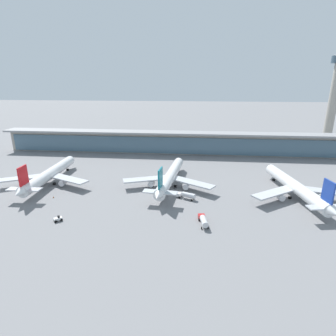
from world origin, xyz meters
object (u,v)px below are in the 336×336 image
object	(u,v)px
safety_cone_alpha	(53,197)
service_truck_by_tail_red	(203,220)
airliner_right_stand	(296,187)
service_truck_under_wing_white	(58,219)
service_truck_mid_apron_white	(186,195)
airliner_centre_stand	(170,177)
control_tower	(335,93)
airliner_left_stand	(49,174)

from	to	relation	value
safety_cone_alpha	service_truck_by_tail_red	bearing A→B (deg)	-14.64
airliner_right_stand	service_truck_under_wing_white	bearing A→B (deg)	-161.75
service_truck_mid_apron_white	service_truck_by_tail_red	world-z (taller)	same
service_truck_mid_apron_white	safety_cone_alpha	bearing A→B (deg)	-175.29
airliner_centre_stand	control_tower	xyz separation A→B (m)	(112.88, 98.62, 34.83)
service_truck_under_wing_white	service_truck_by_tail_red	size ratio (longest dim) A/B	0.37
airliner_centre_stand	safety_cone_alpha	world-z (taller)	airliner_centre_stand
service_truck_under_wing_white	service_truck_mid_apron_white	distance (m)	50.76
control_tower	safety_cone_alpha	size ratio (longest dim) A/B	103.65
airliner_left_stand	safety_cone_alpha	distance (m)	19.53
service_truck_mid_apron_white	airliner_right_stand	bearing A→B (deg)	7.64
service_truck_by_tail_red	control_tower	xyz separation A→B (m)	(98.00, 133.83, 37.85)
service_truck_by_tail_red	safety_cone_alpha	size ratio (longest dim) A/B	12.64
airliner_left_stand	control_tower	distance (m)	202.10
service_truck_under_wing_white	service_truck_mid_apron_white	size ratio (longest dim) A/B	0.37
airliner_left_stand	airliner_right_stand	xyz separation A→B (m)	(112.99, -5.24, 0.00)
service_truck_mid_apron_white	control_tower	bearing A→B (deg)	47.11
airliner_right_stand	service_truck_mid_apron_white	size ratio (longest dim) A/B	6.40
airliner_centre_stand	airliner_right_stand	distance (m)	54.98
service_truck_mid_apron_white	control_tower	distance (m)	158.30
airliner_right_stand	service_truck_mid_apron_white	world-z (taller)	airliner_right_stand
airliner_left_stand	service_truck_mid_apron_white	xyz separation A→B (m)	(66.83, -11.43, -3.01)
service_truck_mid_apron_white	service_truck_under_wing_white	bearing A→B (deg)	-152.02
service_truck_by_tail_red	airliner_left_stand	bearing A→B (deg)	156.03
airliner_left_stand	service_truck_mid_apron_white	world-z (taller)	airliner_left_stand
service_truck_mid_apron_white	service_truck_by_tail_red	size ratio (longest dim) A/B	0.99
service_truck_under_wing_white	control_tower	xyz separation A→B (m)	(149.44, 136.42, 38.68)
control_tower	airliner_centre_stand	bearing A→B (deg)	-138.86
service_truck_under_wing_white	airliner_left_stand	bearing A→B (deg)	121.98
airliner_left_stand	service_truck_by_tail_red	xyz separation A→B (m)	(73.45, -32.65, -3.01)
airliner_centre_stand	service_truck_by_tail_red	size ratio (longest dim) A/B	6.36
service_truck_mid_apron_white	service_truck_by_tail_red	bearing A→B (deg)	-72.68
airliner_left_stand	control_tower	size ratio (longest dim) A/B	0.78
airliner_right_stand	service_truck_by_tail_red	size ratio (longest dim) A/B	6.34
airliner_right_stand	safety_cone_alpha	distance (m)	103.53
airliner_left_stand	safety_cone_alpha	xyz separation A→B (m)	(10.12, -16.11, -4.40)
airliner_right_stand	service_truck_by_tail_red	world-z (taller)	airliner_right_stand
service_truck_mid_apron_white	service_truck_by_tail_red	distance (m)	22.23
control_tower	safety_cone_alpha	bearing A→B (deg)	-143.98
service_truck_under_wing_white	safety_cone_alpha	world-z (taller)	service_truck_under_wing_white
airliner_centre_stand	airliner_left_stand	bearing A→B (deg)	-177.50
airliner_centre_stand	service_truck_mid_apron_white	xyz separation A→B (m)	(8.26, -13.99, -3.01)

